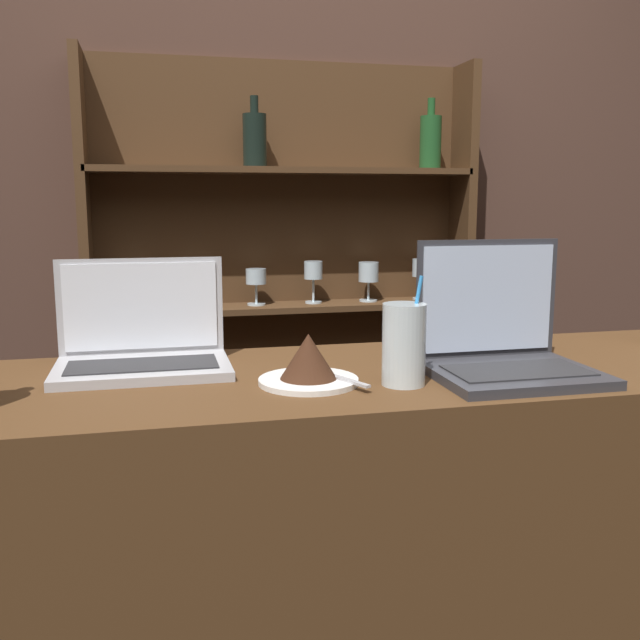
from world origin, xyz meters
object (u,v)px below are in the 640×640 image
laptop_far (504,346)px  cake_plate (309,363)px  laptop_near (142,346)px  water_glass (404,344)px

laptop_far → cake_plate: bearing=178.3°
laptop_near → laptop_far: laptop_far is taller
water_glass → laptop_far: bearing=9.0°
laptop_near → laptop_far: 0.70m
cake_plate → water_glass: 0.17m
laptop_near → cake_plate: bearing=-32.4°
laptop_near → water_glass: laptop_near is taller
laptop_far → water_glass: bearing=-171.0°
laptop_far → water_glass: 0.22m
laptop_near → cake_plate: 0.35m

